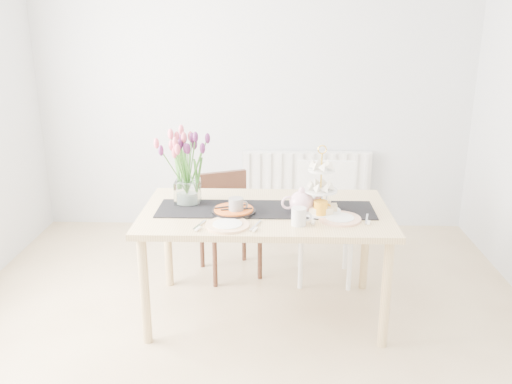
{
  "coord_description": "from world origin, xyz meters",
  "views": [
    {
      "loc": [
        0.17,
        -2.73,
        1.94
      ],
      "look_at": [
        0.07,
        0.53,
        0.89
      ],
      "focal_mm": 38.0,
      "sensor_mm": 36.0,
      "label": 1
    }
  ],
  "objects_px": {
    "chair_brown": "(227,216)",
    "cake_stand": "(320,196)",
    "chair_white": "(325,211)",
    "teapot": "(302,202)",
    "plate_right": "(340,219)",
    "tulip_vase": "(186,157)",
    "cream_jug": "(316,198)",
    "radiator": "(306,182)",
    "mug_white": "(299,216)",
    "plate_left": "(227,225)",
    "mug_orange": "(321,209)",
    "mug_grey": "(236,207)",
    "dining_table": "(266,221)",
    "tart_tin": "(234,211)"
  },
  "relations": [
    {
      "from": "cake_stand",
      "to": "tart_tin",
      "type": "distance_m",
      "value": 0.56
    },
    {
      "from": "dining_table",
      "to": "cake_stand",
      "type": "distance_m",
      "value": 0.4
    },
    {
      "from": "dining_table",
      "to": "tart_tin",
      "type": "height_order",
      "value": "tart_tin"
    },
    {
      "from": "tulip_vase",
      "to": "cream_jug",
      "type": "relative_size",
      "value": 6.56
    },
    {
      "from": "chair_white",
      "to": "mug_orange",
      "type": "bearing_deg",
      "value": -95.56
    },
    {
      "from": "mug_white",
      "to": "plate_left",
      "type": "relative_size",
      "value": 0.41
    },
    {
      "from": "radiator",
      "to": "tulip_vase",
      "type": "distance_m",
      "value": 1.85
    },
    {
      "from": "tulip_vase",
      "to": "mug_orange",
      "type": "relative_size",
      "value": 5.75
    },
    {
      "from": "tulip_vase",
      "to": "mug_white",
      "type": "bearing_deg",
      "value": -27.11
    },
    {
      "from": "mug_white",
      "to": "mug_orange",
      "type": "bearing_deg",
      "value": 45.89
    },
    {
      "from": "dining_table",
      "to": "tulip_vase",
      "type": "bearing_deg",
      "value": 168.14
    },
    {
      "from": "cream_jug",
      "to": "cake_stand",
      "type": "bearing_deg",
      "value": -95.02
    },
    {
      "from": "teapot",
      "to": "cream_jug",
      "type": "bearing_deg",
      "value": 47.23
    },
    {
      "from": "tart_tin",
      "to": "cake_stand",
      "type": "bearing_deg",
      "value": 3.23
    },
    {
      "from": "chair_white",
      "to": "teapot",
      "type": "bearing_deg",
      "value": -105.48
    },
    {
      "from": "chair_brown",
      "to": "plate_left",
      "type": "bearing_deg",
      "value": -107.49
    },
    {
      "from": "chair_brown",
      "to": "mug_orange",
      "type": "relative_size",
      "value": 7.61
    },
    {
      "from": "radiator",
      "to": "mug_orange",
      "type": "distance_m",
      "value": 1.76
    },
    {
      "from": "radiator",
      "to": "teapot",
      "type": "xyz_separation_m",
      "value": [
        -0.14,
        -1.67,
        0.38
      ]
    },
    {
      "from": "chair_brown",
      "to": "mug_orange",
      "type": "height_order",
      "value": "mug_orange"
    },
    {
      "from": "cream_jug",
      "to": "mug_orange",
      "type": "height_order",
      "value": "mug_orange"
    },
    {
      "from": "plate_right",
      "to": "mug_grey",
      "type": "bearing_deg",
      "value": 174.2
    },
    {
      "from": "chair_brown",
      "to": "mug_orange",
      "type": "xyz_separation_m",
      "value": [
        0.66,
        -0.78,
        0.35
      ]
    },
    {
      "from": "radiator",
      "to": "chair_white",
      "type": "bearing_deg",
      "value": -85.09
    },
    {
      "from": "mug_grey",
      "to": "tulip_vase",
      "type": "bearing_deg",
      "value": 119.07
    },
    {
      "from": "radiator",
      "to": "cream_jug",
      "type": "height_order",
      "value": "cream_jug"
    },
    {
      "from": "cake_stand",
      "to": "chair_white",
      "type": "bearing_deg",
      "value": 81.1
    },
    {
      "from": "chair_white",
      "to": "plate_right",
      "type": "distance_m",
      "value": 0.81
    },
    {
      "from": "tulip_vase",
      "to": "plate_left",
      "type": "xyz_separation_m",
      "value": [
        0.3,
        -0.4,
        -0.32
      ]
    },
    {
      "from": "mug_orange",
      "to": "radiator",
      "type": "bearing_deg",
      "value": 60.62
    },
    {
      "from": "tulip_vase",
      "to": "plate_left",
      "type": "distance_m",
      "value": 0.59
    },
    {
      "from": "radiator",
      "to": "mug_orange",
      "type": "xyz_separation_m",
      "value": [
        -0.02,
        -1.73,
        0.35
      ]
    },
    {
      "from": "chair_brown",
      "to": "dining_table",
      "type": "bearing_deg",
      "value": -87.65
    },
    {
      "from": "tulip_vase",
      "to": "cream_jug",
      "type": "xyz_separation_m",
      "value": [
        0.85,
        -0.0,
        -0.28
      ]
    },
    {
      "from": "cake_stand",
      "to": "dining_table",
      "type": "bearing_deg",
      "value": 172.95
    },
    {
      "from": "radiator",
      "to": "mug_orange",
      "type": "bearing_deg",
      "value": -90.67
    },
    {
      "from": "plate_right",
      "to": "cream_jug",
      "type": "bearing_deg",
      "value": 114.57
    },
    {
      "from": "teapot",
      "to": "cream_jug",
      "type": "xyz_separation_m",
      "value": [
        0.11,
        0.17,
        -0.03
      ]
    },
    {
      "from": "dining_table",
      "to": "chair_white",
      "type": "xyz_separation_m",
      "value": [
        0.45,
        0.61,
        -0.15
      ]
    },
    {
      "from": "radiator",
      "to": "mug_white",
      "type": "distance_m",
      "value": 1.91
    },
    {
      "from": "mug_orange",
      "to": "plate_right",
      "type": "xyz_separation_m",
      "value": [
        0.12,
        -0.05,
        -0.04
      ]
    },
    {
      "from": "plate_right",
      "to": "chair_brown",
      "type": "bearing_deg",
      "value": 132.75
    },
    {
      "from": "cake_stand",
      "to": "mug_orange",
      "type": "relative_size",
      "value": 3.76
    },
    {
      "from": "mug_grey",
      "to": "plate_left",
      "type": "bearing_deg",
      "value": -130.57
    },
    {
      "from": "mug_grey",
      "to": "plate_left",
      "type": "height_order",
      "value": "mug_grey"
    },
    {
      "from": "chair_brown",
      "to": "cake_stand",
      "type": "distance_m",
      "value": 1.05
    },
    {
      "from": "radiator",
      "to": "plate_left",
      "type": "distance_m",
      "value": 2.02
    },
    {
      "from": "dining_table",
      "to": "tulip_vase",
      "type": "height_order",
      "value": "tulip_vase"
    },
    {
      "from": "cake_stand",
      "to": "plate_right",
      "type": "xyz_separation_m",
      "value": [
        0.11,
        -0.12,
        -0.1
      ]
    },
    {
      "from": "plate_left",
      "to": "mug_orange",
      "type": "bearing_deg",
      "value": 17.46
    }
  ]
}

